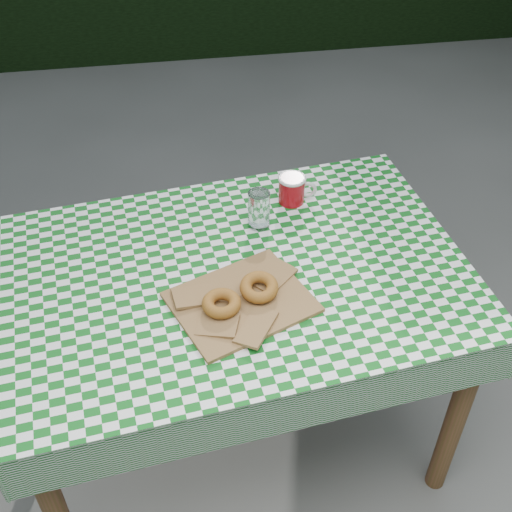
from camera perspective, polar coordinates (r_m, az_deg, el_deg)
The scene contains 8 objects.
ground at distance 2.41m, azimuth -5.90°, elevation -13.86°, with size 60.00×60.00×0.00m, color #52524D.
table at distance 2.08m, azimuth -1.63°, elevation -9.09°, with size 1.25×0.83×0.75m, color brown.
tablecloth at distance 1.80m, azimuth -1.86°, elevation -1.48°, with size 1.27×0.85×0.01m, color #0E5B18.
paper_bag at distance 1.71m, azimuth -1.27°, elevation -3.91°, with size 0.34×0.27×0.02m, color olive.
bagel_front at distance 1.67m, azimuth -2.99°, elevation -4.10°, with size 0.10×0.10×0.03m, color #8F5C1D.
bagel_back at distance 1.71m, azimuth 0.27°, elevation -2.71°, with size 0.10×0.10×0.03m, color #8E611D.
coffee_mug at distance 2.02m, azimuth 3.09°, elevation 5.75°, with size 0.16×0.16×0.09m, color #990911, non-canonical shape.
drinking_glass at distance 1.91m, azimuth 0.25°, elevation 4.04°, with size 0.06×0.06×0.12m, color white.
Camera 1 is at (0.03, -1.37, 1.99)m, focal length 46.44 mm.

